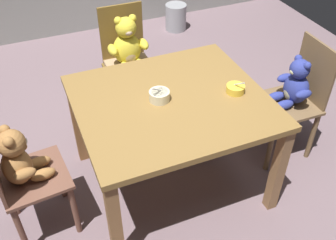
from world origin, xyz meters
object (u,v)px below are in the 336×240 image
teddy_chair_near_right (294,91)px  porridge_bowl_yellow_near_right (235,89)px  dining_table (171,112)px  teddy_chair_near_left (20,166)px  metal_pail (176,17)px  teddy_chair_far_center (129,54)px  porridge_bowl_cream_center (159,96)px

teddy_chair_near_right → porridge_bowl_yellow_near_right: (-0.54, -0.07, 0.21)m
dining_table → porridge_bowl_yellow_near_right: bearing=-11.4°
teddy_chair_near_left → metal_pail: bearing=43.6°
teddy_chair_near_right → porridge_bowl_yellow_near_right: 0.58m
teddy_chair_near_left → teddy_chair_near_right: 1.85m
teddy_chair_far_center → porridge_bowl_yellow_near_right: 1.03m
porridge_bowl_yellow_near_right → metal_pail: 2.38m
porridge_bowl_yellow_near_right → dining_table: bearing=168.6°
teddy_chair_near_left → porridge_bowl_cream_center: (0.85, 0.06, 0.21)m
teddy_chair_far_center → metal_pail: bearing=143.6°
teddy_chair_far_center → metal_pail: size_ratio=3.04×
porridge_bowl_cream_center → teddy_chair_far_center: bearing=85.2°
dining_table → porridge_bowl_yellow_near_right: (0.39, -0.08, 0.12)m
dining_table → porridge_bowl_cream_center: (-0.07, 0.02, 0.13)m
dining_table → teddy_chair_near_left: (-0.92, -0.03, -0.08)m
teddy_chair_near_left → porridge_bowl_cream_center: 0.88m
teddy_chair_near_left → teddy_chair_near_right: bearing=-4.8°
teddy_chair_near_right → metal_pail: 2.19m
teddy_chair_far_center → teddy_chair_near_left: 1.28m
porridge_bowl_yellow_near_right → porridge_bowl_cream_center: bearing=167.7°
dining_table → porridge_bowl_yellow_near_right: size_ratio=9.34×
dining_table → porridge_bowl_yellow_near_right: porridge_bowl_yellow_near_right is taller
porridge_bowl_yellow_near_right → metal_pail: bearing=75.5°
teddy_chair_near_left → porridge_bowl_yellow_near_right: bearing=-7.6°
teddy_chair_far_center → porridge_bowl_yellow_near_right: size_ratio=7.47×
teddy_chair_near_right → dining_table: bearing=0.9°
teddy_chair_far_center → teddy_chair_near_left: (-0.92, -0.89, -0.03)m
teddy_chair_far_center → teddy_chair_near_left: size_ratio=1.04×
teddy_chair_near_right → metal_pail: bearing=-89.7°
dining_table → metal_pail: dining_table is taller
teddy_chair_near_left → porridge_bowl_cream_center: bearing=-1.9°
porridge_bowl_cream_center → metal_pail: size_ratio=0.41×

